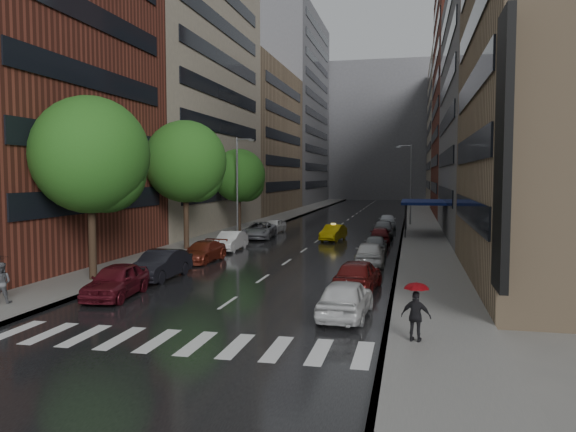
# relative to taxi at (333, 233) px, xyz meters

# --- Properties ---
(ground) EXTENTS (220.00, 220.00, 0.00)m
(ground) POSITION_rel_taxi_xyz_m (-1.29, -28.90, -0.68)
(ground) COLOR gray
(ground) RESTS_ON ground
(road) EXTENTS (14.00, 140.00, 0.01)m
(road) POSITION_rel_taxi_xyz_m (-1.29, 21.10, -0.68)
(road) COLOR black
(road) RESTS_ON ground
(sidewalk_left) EXTENTS (4.00, 140.00, 0.15)m
(sidewalk_left) POSITION_rel_taxi_xyz_m (-10.29, 21.10, -0.61)
(sidewalk_left) COLOR gray
(sidewalk_left) RESTS_ON ground
(sidewalk_right) EXTENTS (4.00, 140.00, 0.15)m
(sidewalk_right) POSITION_rel_taxi_xyz_m (7.71, 21.10, -0.61)
(sidewalk_right) COLOR gray
(sidewalk_right) RESTS_ON ground
(crosswalk) EXTENTS (13.15, 2.80, 0.01)m
(crosswalk) POSITION_rel_taxi_xyz_m (-1.09, -30.90, -0.67)
(crosswalk) COLOR silver
(crosswalk) RESTS_ON ground
(buildings_left) EXTENTS (8.00, 108.00, 38.00)m
(buildings_left) POSITION_rel_taxi_xyz_m (-16.29, 29.89, 15.31)
(buildings_left) COLOR maroon
(buildings_left) RESTS_ON ground
(buildings_right) EXTENTS (8.05, 109.10, 36.00)m
(buildings_right) POSITION_rel_taxi_xyz_m (13.71, 27.80, 14.35)
(buildings_right) COLOR #937A5B
(buildings_right) RESTS_ON ground
(building_far) EXTENTS (40.00, 14.00, 32.00)m
(building_far) POSITION_rel_taxi_xyz_m (-1.29, 89.10, 15.32)
(building_far) COLOR slate
(building_far) RESTS_ON ground
(tree_near) EXTENTS (6.16, 6.16, 9.81)m
(tree_near) POSITION_rel_taxi_xyz_m (-9.89, -21.71, 6.04)
(tree_near) COLOR #382619
(tree_near) RESTS_ON ground
(tree_mid) EXTENTS (6.12, 6.12, 9.75)m
(tree_mid) POSITION_rel_taxi_xyz_m (-9.89, -9.01, 5.99)
(tree_mid) COLOR #382619
(tree_mid) RESTS_ON ground
(tree_far) EXTENTS (5.18, 5.18, 8.25)m
(tree_far) POSITION_rel_taxi_xyz_m (-9.89, 4.17, 4.96)
(tree_far) COLOR #382619
(tree_far) RESTS_ON ground
(taxi) EXTENTS (2.02, 4.30, 1.36)m
(taxi) POSITION_rel_taxi_xyz_m (0.00, 0.00, 0.00)
(taxi) COLOR yellow
(taxi) RESTS_ON ground
(parked_cars_left) EXTENTS (2.79, 34.90, 1.59)m
(parked_cars_left) POSITION_rel_taxi_xyz_m (-6.69, -10.42, 0.06)
(parked_cars_left) COLOR #52101A
(parked_cars_left) RESTS_ON ground
(parked_cars_right) EXTENTS (2.31, 43.55, 1.60)m
(parked_cars_right) POSITION_rel_taxi_xyz_m (4.11, -7.63, 0.09)
(parked_cars_right) COLOR silver
(parked_cars_right) RESTS_ON ground
(ped_black_umbrella) EXTENTS (1.04, 0.98, 2.09)m
(ped_black_umbrella) POSITION_rel_taxi_xyz_m (-10.63, -27.66, 0.69)
(ped_black_umbrella) COLOR #515257
(ped_black_umbrella) RESTS_ON sidewalk_left
(ped_red_umbrella) EXTENTS (1.05, 0.82, 2.01)m
(ped_red_umbrella) POSITION_rel_taxi_xyz_m (6.83, -29.54, 0.64)
(ped_red_umbrella) COLOR black
(ped_red_umbrella) RESTS_ON sidewalk_right
(street_lamp_left) EXTENTS (1.74, 0.22, 9.00)m
(street_lamp_left) POSITION_rel_taxi_xyz_m (-9.01, 1.10, 4.21)
(street_lamp_left) COLOR gray
(street_lamp_left) RESTS_ON sidewalk_left
(street_lamp_right) EXTENTS (1.74, 0.22, 9.00)m
(street_lamp_right) POSITION_rel_taxi_xyz_m (6.43, 16.10, 4.21)
(street_lamp_right) COLOR gray
(street_lamp_right) RESTS_ON sidewalk_right
(awning) EXTENTS (4.00, 8.00, 3.12)m
(awning) POSITION_rel_taxi_xyz_m (7.69, 6.10, 2.45)
(awning) COLOR navy
(awning) RESTS_ON sidewalk_right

